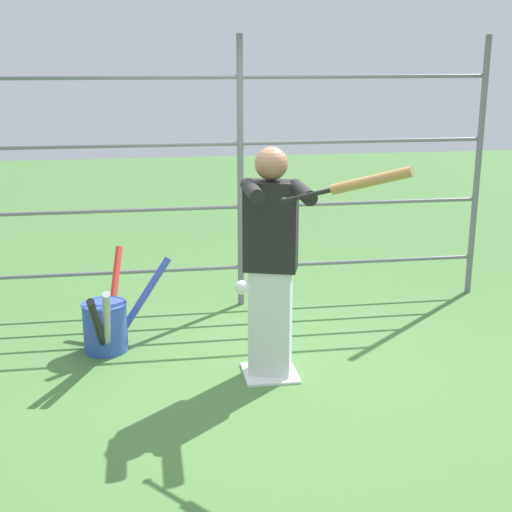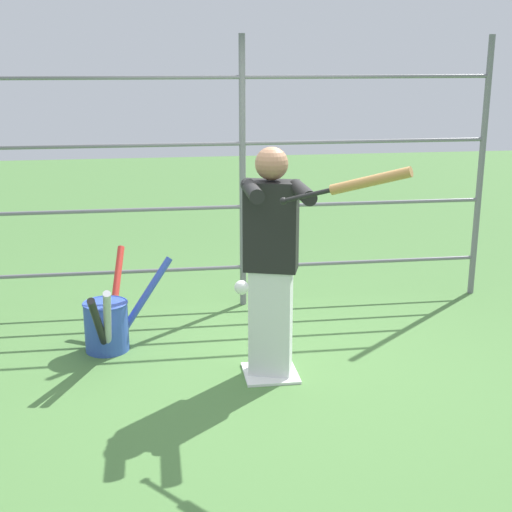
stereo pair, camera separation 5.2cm
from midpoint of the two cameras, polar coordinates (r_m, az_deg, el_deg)
ground_plane at (r=5.47m, az=1.43°, el=-9.44°), size 24.00×24.00×0.00m
home_plate at (r=5.46m, az=1.43°, el=-9.34°), size 0.40×0.40×0.02m
fence_backstop at (r=6.61m, az=-0.86°, el=6.46°), size 4.72×0.06×2.51m
batter at (r=5.12m, az=1.53°, el=-0.08°), size 0.43×0.67×1.72m
baseball_bat_swinging at (r=4.37m, az=8.56°, el=5.74°), size 0.72×0.53×0.30m
softball_in_flight at (r=4.66m, az=-0.85°, el=-2.53°), size 0.10×0.10×0.10m
bat_bucket at (r=5.92m, az=-11.48°, el=-5.26°), size 0.75×1.26×0.72m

